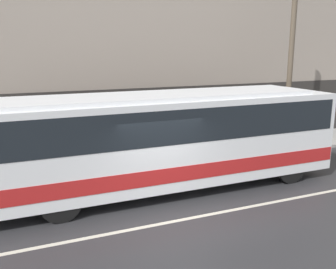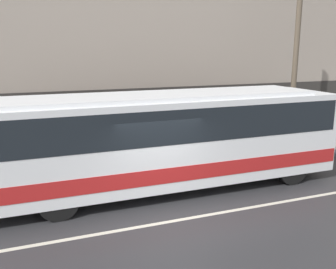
# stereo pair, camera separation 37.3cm
# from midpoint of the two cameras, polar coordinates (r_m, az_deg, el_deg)

# --- Properties ---
(ground_plane) EXTENTS (60.00, 60.00, 0.00)m
(ground_plane) POSITION_cam_midpoint_polar(r_m,az_deg,el_deg) (10.09, 0.17, -13.06)
(ground_plane) COLOR #2D2D30
(sidewalk) EXTENTS (60.00, 2.73, 0.13)m
(sidewalk) POSITION_cam_midpoint_polar(r_m,az_deg,el_deg) (14.82, -8.04, -4.29)
(sidewalk) COLOR #A09E99
(sidewalk) RESTS_ON ground_plane
(building_facade) EXTENTS (60.00, 0.35, 12.37)m
(building_facade) POSITION_cam_midpoint_polar(r_m,az_deg,el_deg) (15.70, -10.27, 18.45)
(building_facade) COLOR gray
(building_facade) RESTS_ON ground_plane
(lane_stripe) EXTENTS (54.00, 0.14, 0.01)m
(lane_stripe) POSITION_cam_midpoint_polar(r_m,az_deg,el_deg) (10.09, 0.17, -13.03)
(lane_stripe) COLOR beige
(lane_stripe) RESTS_ON ground_plane
(transit_bus) EXTENTS (11.52, 2.60, 3.08)m
(transit_bus) POSITION_cam_midpoint_polar(r_m,az_deg,el_deg) (11.73, -1.61, -0.30)
(transit_bus) COLOR white
(transit_bus) RESTS_ON ground_plane
(utility_pole_near) EXTENTS (0.22, 0.22, 7.30)m
(utility_pole_near) POSITION_cam_midpoint_polar(r_m,az_deg,el_deg) (16.72, 17.53, 10.16)
(utility_pole_near) COLOR brown
(utility_pole_near) RESTS_ON sidewalk
(pedestrian_waiting) EXTENTS (0.36, 0.36, 1.67)m
(pedestrian_waiting) POSITION_cam_midpoint_polar(r_m,az_deg,el_deg) (14.84, -2.62, -0.76)
(pedestrian_waiting) COLOR navy
(pedestrian_waiting) RESTS_ON sidewalk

